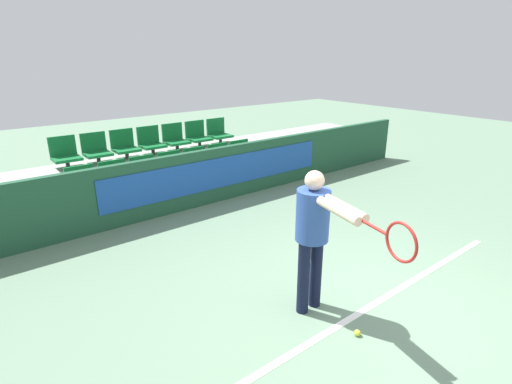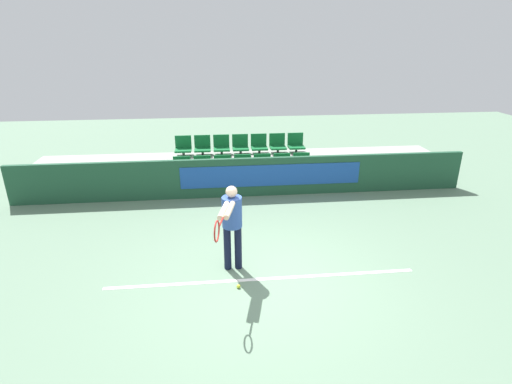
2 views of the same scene
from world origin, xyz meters
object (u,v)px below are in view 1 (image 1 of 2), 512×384
at_px(stadium_chair_1, 116,179).
at_px(stadium_chair_4, 198,163).
at_px(stadium_chair_3, 173,168).
at_px(stadium_chair_11, 175,138).
at_px(stadium_chair_9, 125,146).
at_px(stadium_chair_0, 83,185).
at_px(stadium_chair_12, 198,135).
at_px(stadium_chair_6, 242,155).
at_px(tennis_player, 316,228).
at_px(stadium_chair_2, 145,173).
at_px(stadium_chair_10, 151,142).
at_px(tennis_ball, 357,333).
at_px(stadium_chair_5, 221,159).
at_px(stadium_chair_8, 96,150).
at_px(stadium_chair_7, 65,154).
at_px(stadium_chair_13, 218,132).

bearing_deg(stadium_chair_1, stadium_chair_4, 0.00).
distance_m(stadium_chair_3, stadium_chair_11, 1.13).
distance_m(stadium_chair_9, stadium_chair_11, 1.10).
distance_m(stadium_chair_0, stadium_chair_12, 2.93).
bearing_deg(stadium_chair_6, tennis_player, -117.19).
bearing_deg(tennis_player, stadium_chair_2, 103.61).
bearing_deg(stadium_chair_10, stadium_chair_12, 0.00).
bearing_deg(stadium_chair_6, stadium_chair_1, 180.00).
bearing_deg(stadium_chair_9, tennis_ball, -88.89).
bearing_deg(stadium_chair_0, stadium_chair_1, 0.00).
distance_m(stadium_chair_6, stadium_chair_11, 1.48).
distance_m(stadium_chair_9, stadium_chair_10, 0.55).
height_order(stadium_chair_2, tennis_ball, stadium_chair_2).
bearing_deg(stadium_chair_3, tennis_player, -96.90).
bearing_deg(stadium_chair_4, stadium_chair_12, 58.90).
xyz_separation_m(stadium_chair_1, stadium_chair_2, (0.55, 0.00, 0.00)).
height_order(stadium_chair_5, stadium_chair_12, stadium_chair_12).
bearing_deg(stadium_chair_4, tennis_ball, -101.71).
relative_size(stadium_chair_1, stadium_chair_12, 1.00).
height_order(stadium_chair_4, stadium_chair_12, stadium_chair_12).
relative_size(stadium_chair_1, stadium_chair_6, 1.00).
height_order(stadium_chair_4, stadium_chair_6, same).
distance_m(stadium_chair_4, stadium_chair_10, 1.13).
distance_m(stadium_chair_2, stadium_chair_8, 1.13).
height_order(stadium_chair_10, tennis_ball, stadium_chair_10).
distance_m(stadium_chair_7, stadium_chair_8, 0.55).
bearing_deg(stadium_chair_12, stadium_chair_3, -140.34).
height_order(stadium_chair_7, stadium_chair_12, same).
distance_m(stadium_chair_5, stadium_chair_8, 2.41).
distance_m(stadium_chair_1, stadium_chair_12, 2.41).
height_order(stadium_chair_0, stadium_chair_7, stadium_chair_7).
xyz_separation_m(stadium_chair_11, stadium_chair_12, (0.55, 0.00, 0.00)).
relative_size(stadium_chair_0, tennis_player, 0.35).
bearing_deg(stadium_chair_5, tennis_ball, -107.87).
relative_size(stadium_chair_1, stadium_chair_10, 1.00).
xyz_separation_m(stadium_chair_1, tennis_ball, (0.66, -4.79, -0.57)).
bearing_deg(stadium_chair_6, stadium_chair_12, 121.10).
bearing_deg(stadium_chair_6, stadium_chair_7, 164.55).
relative_size(stadium_chair_12, tennis_player, 0.35).
relative_size(stadium_chair_10, stadium_chair_12, 1.00).
bearing_deg(stadium_chair_10, stadium_chair_6, -28.93).
bearing_deg(stadium_chair_10, tennis_ball, -94.42).
bearing_deg(stadium_chair_12, tennis_player, -107.46).
relative_size(stadium_chair_11, stadium_chair_13, 1.00).
height_order(stadium_chair_5, stadium_chair_6, same).
relative_size(stadium_chair_3, stadium_chair_7, 1.00).
bearing_deg(tennis_player, stadium_chair_3, 96.14).
relative_size(stadium_chair_2, tennis_ball, 8.41).
height_order(stadium_chair_4, stadium_chair_5, same).
height_order(stadium_chair_0, stadium_chair_3, same).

